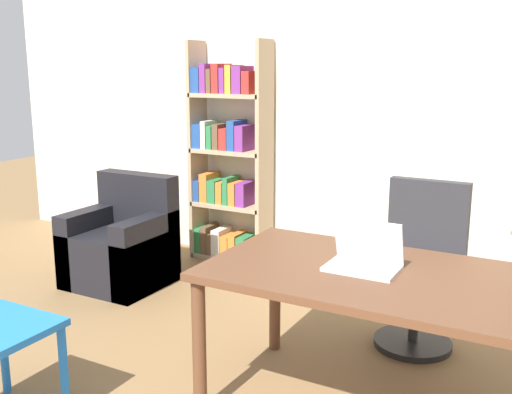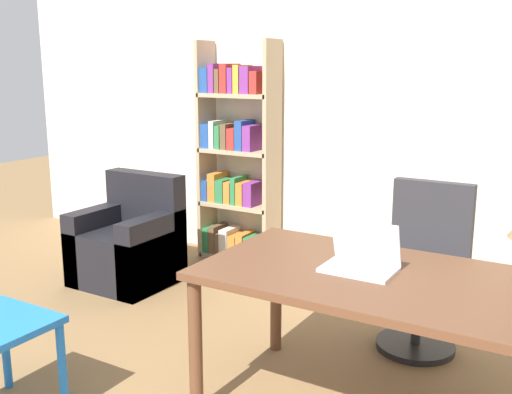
{
  "view_description": "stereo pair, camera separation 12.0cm",
  "coord_description": "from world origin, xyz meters",
  "px_view_note": "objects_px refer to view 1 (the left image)",
  "views": [
    {
      "loc": [
        1.42,
        -0.16,
        1.74
      ],
      "look_at": [
        -0.17,
        2.73,
        1.02
      ],
      "focal_mm": 42.0,
      "sensor_mm": 36.0,
      "label": 1
    },
    {
      "loc": [
        1.53,
        -0.1,
        1.74
      ],
      "look_at": [
        -0.17,
        2.73,
        1.02
      ],
      "focal_mm": 42.0,
      "sensor_mm": 36.0,
      "label": 2
    }
  ],
  "objects_px": {
    "desk": "(381,290)",
    "bookshelf": "(227,162)",
    "laptop": "(364,258)",
    "office_chair": "(420,269)",
    "armchair": "(121,247)"
  },
  "relations": [
    {
      "from": "desk",
      "to": "armchair",
      "type": "relative_size",
      "value": 1.94
    },
    {
      "from": "bookshelf",
      "to": "office_chair",
      "type": "bearing_deg",
      "value": -23.81
    },
    {
      "from": "desk",
      "to": "laptop",
      "type": "relative_size",
      "value": 4.9
    },
    {
      "from": "office_chair",
      "to": "bookshelf",
      "type": "xyz_separation_m",
      "value": [
        -1.96,
        0.86,
        0.41
      ]
    },
    {
      "from": "desk",
      "to": "laptop",
      "type": "bearing_deg",
      "value": 167.43
    },
    {
      "from": "laptop",
      "to": "office_chair",
      "type": "relative_size",
      "value": 0.33
    },
    {
      "from": "desk",
      "to": "office_chair",
      "type": "relative_size",
      "value": 1.64
    },
    {
      "from": "laptop",
      "to": "bookshelf",
      "type": "relative_size",
      "value": 0.18
    },
    {
      "from": "armchair",
      "to": "bookshelf",
      "type": "distance_m",
      "value": 1.2
    },
    {
      "from": "desk",
      "to": "armchair",
      "type": "bearing_deg",
      "value": 160.61
    },
    {
      "from": "desk",
      "to": "office_chair",
      "type": "xyz_separation_m",
      "value": [
        -0.04,
        0.95,
        -0.19
      ]
    },
    {
      "from": "laptop",
      "to": "office_chair",
      "type": "xyz_separation_m",
      "value": [
        0.06,
        0.93,
        -0.33
      ]
    },
    {
      "from": "armchair",
      "to": "laptop",
      "type": "bearing_deg",
      "value": -19.67
    },
    {
      "from": "desk",
      "to": "bookshelf",
      "type": "bearing_deg",
      "value": 137.73
    },
    {
      "from": "laptop",
      "to": "armchair",
      "type": "height_order",
      "value": "laptop"
    }
  ]
}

